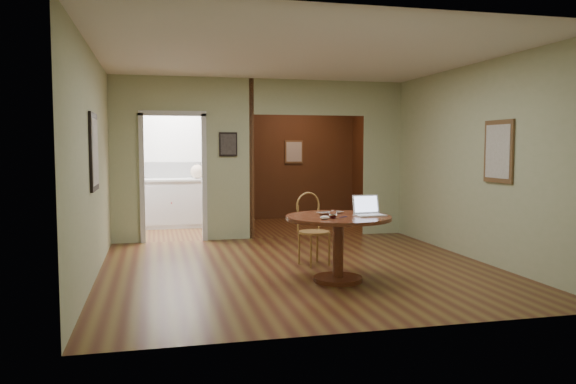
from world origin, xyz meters
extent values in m
plane|color=#482114|center=(0.00, 0.00, 0.00)|extent=(5.00, 5.00, 0.00)
plane|color=silver|center=(0.00, 0.00, 2.70)|extent=(5.00, 5.00, 0.00)
plane|color=#B0B68D|center=(0.00, -2.50, 1.35)|extent=(5.00, 0.00, 5.00)
plane|color=#B0B68D|center=(-2.50, 0.00, 1.35)|extent=(0.00, 5.00, 5.00)
plane|color=#B0B68D|center=(2.50, 0.00, 1.35)|extent=(0.00, 5.00, 5.00)
cube|color=#B0B68D|center=(-2.25, 2.50, 1.35)|extent=(0.50, 2.70, 0.04)
cube|color=#B0B68D|center=(-0.60, 2.50, 1.35)|extent=(0.80, 2.70, 0.04)
cube|color=#B0B68D|center=(2.15, 2.50, 1.35)|extent=(0.70, 2.70, 0.04)
plane|color=white|center=(-1.35, 4.50, 1.35)|extent=(2.70, 0.00, 2.70)
plane|color=#3E2212|center=(1.15, 5.00, 1.35)|extent=(2.70, 0.00, 2.70)
cube|color=#3E2212|center=(-0.20, 3.75, 1.35)|extent=(0.08, 2.50, 2.70)
cube|color=black|center=(-2.48, 0.00, 1.50)|extent=(0.03, 0.70, 0.90)
cube|color=brown|center=(2.48, -0.50, 1.50)|extent=(0.03, 0.60, 0.80)
cube|color=black|center=(-0.60, 2.48, 1.60)|extent=(0.30, 0.03, 0.40)
cube|color=silver|center=(1.15, 4.98, 1.45)|extent=(0.40, 0.03, 0.50)
cube|color=white|center=(-1.35, 4.49, 1.10)|extent=(2.00, 0.02, 0.32)
cylinder|color=maroon|center=(0.25, -0.74, 0.03)|extent=(0.57, 0.57, 0.05)
cylinder|color=maroon|center=(0.25, -0.74, 0.38)|extent=(0.12, 0.12, 0.66)
cylinder|color=maroon|center=(0.25, -0.74, 0.74)|extent=(1.22, 1.22, 0.04)
cylinder|color=#A07438|center=(0.24, 0.20, 0.43)|extent=(0.51, 0.51, 0.03)
cylinder|color=#A07438|center=(0.14, 0.02, 0.22)|extent=(0.03, 0.03, 0.43)
cylinder|color=#A07438|center=(0.42, 0.11, 0.22)|extent=(0.03, 0.03, 0.43)
cylinder|color=#A07438|center=(0.06, 0.30, 0.22)|extent=(0.03, 0.03, 0.43)
cylinder|color=#A07438|center=(0.33, 0.38, 0.22)|extent=(0.03, 0.03, 0.43)
cylinder|color=#A07438|center=(0.04, 0.29, 0.62)|extent=(0.03, 0.03, 0.35)
cylinder|color=#A07438|center=(0.35, 0.39, 0.62)|extent=(0.03, 0.03, 0.35)
torus|color=#A07438|center=(0.19, 0.35, 0.77)|extent=(0.36, 0.13, 0.37)
cube|color=white|center=(0.61, -0.83, 0.77)|extent=(0.35, 0.26, 0.02)
cube|color=silver|center=(0.61, -0.86, 0.78)|extent=(0.29, 0.14, 0.00)
cube|color=white|center=(0.61, -0.69, 0.89)|extent=(0.33, 0.09, 0.22)
cube|color=#8791AC|center=(0.61, -0.70, 0.89)|extent=(0.29, 0.07, 0.18)
imported|color=silver|center=(0.24, -0.57, 0.78)|extent=(0.37, 0.30, 0.03)
ellipsoid|color=white|center=(0.00, -1.02, 0.79)|extent=(0.12, 0.08, 0.04)
cylinder|color=#0C1759|center=(0.27, -0.86, 0.77)|extent=(0.12, 0.08, 0.01)
cube|color=silver|center=(-1.35, 4.20, 0.45)|extent=(2.00, 0.55, 0.90)
cube|color=silver|center=(-1.35, 4.20, 0.92)|extent=(2.06, 0.60, 0.04)
sphere|color=#B20C0C|center=(-1.50, 3.91, 0.50)|extent=(0.03, 0.03, 0.03)
sphere|color=#B20C0C|center=(-0.50, 3.91, 0.50)|extent=(0.03, 0.03, 0.03)
ellipsoid|color=#C4AE8F|center=(-0.99, 4.20, 1.07)|extent=(0.33, 0.31, 0.27)
camera|label=1|loc=(-1.80, -6.85, 1.56)|focal=35.00mm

